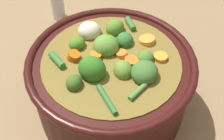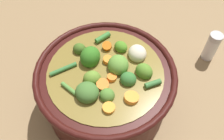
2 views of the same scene
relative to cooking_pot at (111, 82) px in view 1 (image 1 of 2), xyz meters
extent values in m
plane|color=#8C704C|center=(0.00, 0.00, -0.07)|extent=(1.10, 1.10, 0.00)
cylinder|color=#38110F|center=(0.00, 0.00, -0.01)|extent=(0.26, 0.26, 0.12)
torus|color=#38110F|center=(0.00, 0.00, 0.05)|extent=(0.27, 0.27, 0.01)
cylinder|color=olive|center=(0.00, 0.00, 0.00)|extent=(0.22, 0.22, 0.11)
ellipsoid|color=#609639|center=(0.01, -0.02, 0.06)|extent=(0.05, 0.05, 0.04)
ellipsoid|color=olive|center=(-0.02, 0.02, 0.06)|extent=(0.04, 0.04, 0.03)
ellipsoid|color=#426622|center=(0.04, 0.06, 0.06)|extent=(0.03, 0.03, 0.02)
ellipsoid|color=#4C8723|center=(0.06, -0.02, 0.06)|extent=(0.04, 0.04, 0.02)
ellipsoid|color=#447331|center=(-0.05, 0.02, 0.06)|extent=(0.05, 0.06, 0.03)
ellipsoid|color=#367332|center=(-0.01, -0.04, 0.06)|extent=(0.03, 0.03, 0.03)
ellipsoid|color=#337420|center=(0.02, 0.03, 0.06)|extent=(0.05, 0.05, 0.04)
ellipsoid|color=#4F8231|center=(-0.05, -0.01, 0.06)|extent=(0.04, 0.04, 0.03)
ellipsoid|color=#56872A|center=(0.01, -0.07, 0.06)|extent=(0.04, 0.04, 0.03)
cylinder|color=orange|center=(-0.03, 0.00, 0.06)|extent=(0.03, 0.03, 0.02)
cylinder|color=orange|center=(0.06, 0.01, 0.06)|extent=(0.02, 0.02, 0.02)
cylinder|color=orange|center=(-0.08, -0.02, 0.06)|extent=(0.03, 0.03, 0.01)
cylinder|color=orange|center=(-0.01, -0.01, 0.06)|extent=(0.03, 0.02, 0.01)
cylinder|color=orange|center=(0.03, 0.00, 0.06)|extent=(0.03, 0.03, 0.02)
cylinder|color=orange|center=(-0.05, -0.05, 0.06)|extent=(0.04, 0.04, 0.01)
ellipsoid|color=beige|center=(0.05, -0.06, 0.06)|extent=(0.05, 0.05, 0.03)
cylinder|color=#357236|center=(-0.01, 0.08, 0.06)|extent=(0.04, 0.05, 0.01)
cylinder|color=#387C34|center=(0.08, 0.02, 0.06)|extent=(0.03, 0.03, 0.01)
cylinder|color=#3A7538|center=(-0.02, -0.09, 0.06)|extent=(0.02, 0.03, 0.01)
cylinder|color=#51893A|center=(-0.05, 0.06, 0.06)|extent=(0.03, 0.03, 0.01)
cylinder|color=silver|center=(0.18, -0.24, -0.03)|extent=(0.03, 0.03, 0.07)
camera|label=1|loc=(-0.06, 0.32, 0.39)|focal=48.01mm
camera|label=2|loc=(-0.26, -0.05, 0.42)|focal=38.10mm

